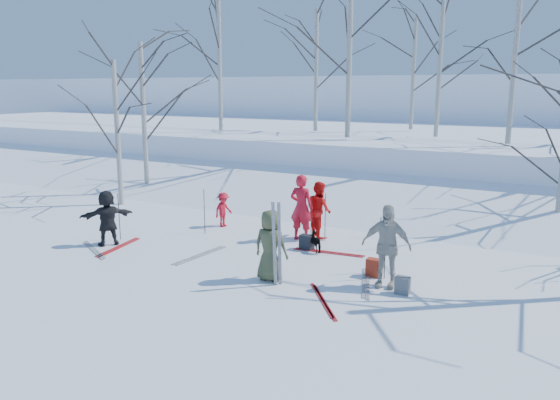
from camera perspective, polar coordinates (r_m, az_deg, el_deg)
The scene contains 36 objects.
ground at distance 13.76m, azimuth -3.10°, elevation -6.42°, with size 120.00×120.00×0.00m, color white.
snow_ramp at distance 19.77m, azimuth 7.89°, elevation -0.45°, with size 70.00×9.50×1.40m, color white.
snow_plateau at distance 29.06m, azimuth 15.31°, elevation 4.83°, with size 70.00×18.00×2.20m, color white.
far_hill at distance 49.55m, azimuth 21.54°, elevation 8.28°, with size 90.00×30.00×6.00m, color white.
skier_olive_center at distance 12.22m, azimuth -1.01°, elevation -4.76°, with size 0.79×0.52×1.63m, color #42482B.
skier_red_north at distance 15.41m, azimuth 2.25°, elevation -0.78°, with size 0.69×0.45×1.89m, color red.
skier_redor_behind at distance 15.75m, azimuth 4.13°, elevation -1.00°, with size 0.80×0.62×1.64m, color red.
skier_red_seated at distance 17.04m, azimuth -5.93°, elevation -1.01°, with size 0.70×0.40×1.08m, color red.
skier_cream_east at distance 12.02m, azimuth 11.05°, elevation -4.74°, with size 1.08×0.45×1.84m, color beige.
skier_grey_west at distance 15.66m, azimuth -17.60°, elevation -1.78°, with size 1.43×0.46×1.54m, color black.
dog at distance 14.50m, azimuth 3.87°, elevation -4.37°, with size 0.29×0.63×0.53m, color black.
upright_ski_left at distance 11.81m, azimuth -0.61°, elevation -4.65°, with size 0.07×0.02×1.90m, color silver.
upright_ski_right at distance 11.83m, azimuth -0.05°, elevation -4.62°, with size 0.07×0.02×1.90m, color silver.
ski_pair_a at distance 12.40m, azimuth 8.96°, elevation -8.57°, with size 0.85×1.85×0.02m, color silver, non-canonical shape.
ski_pair_b at distance 11.33m, azimuth 4.51°, elevation -10.45°, with size 1.33×1.62×0.02m, color maroon, non-canonical shape.
ski_pair_c at distance 14.33m, azimuth -8.36°, elevation -5.74°, with size 0.34×1.91×0.02m, color silver, non-canonical shape.
ski_pair_d at distance 15.46m, azimuth -18.87°, elevation -4.95°, with size 1.78×1.06×0.02m, color silver, non-canonical shape.
ski_pair_e at distance 14.48m, azimuth 5.11°, elevation -5.47°, with size 1.91×0.42×0.02m, color maroon, non-canonical shape.
ski_pair_f at distance 15.52m, azimuth -16.51°, elevation -4.74°, with size 0.57×1.90×0.02m, color maroon, non-canonical shape.
ski_pole_a at distance 16.15m, azimuth -16.46°, elevation -1.68°, with size 0.02×0.02×1.34m, color black.
ski_pole_b at distance 16.27m, azimuth -7.91°, elevation -1.21°, with size 0.02×0.02×1.34m, color black.
ski_pole_c at distance 12.57m, azimuth 10.93°, elevation -5.19°, with size 0.02×0.02×1.34m, color black.
ski_pole_d at distance 15.15m, azimuth 3.28°, elevation -2.08°, with size 0.02×0.02×1.34m, color black.
ski_pole_e at distance 12.95m, azimuth 10.40°, elevation -4.66°, with size 0.02×0.02×1.34m, color black.
ski_pole_f at distance 15.59m, azimuth 4.75°, elevation -1.70°, with size 0.02×0.02×1.34m, color black.
backpack_red at distance 12.80m, azimuth 9.76°, elevation -6.98°, with size 0.32×0.22×0.42m, color maroon.
backpack_grey at distance 11.89m, azimuth 12.69°, elevation -8.69°, with size 0.30×0.20×0.38m, color #55585C.
backpack_dark at distance 14.67m, azimuth 2.78°, elevation -4.43°, with size 0.34×0.24×0.40m, color black.
birch_plateau_b at distance 28.32m, azimuth 13.76°, elevation 12.59°, with size 4.33×4.33×5.33m, color silver, non-canonical shape.
birch_plateau_c at distance 23.32m, azimuth 7.28°, elevation 15.49°, with size 5.71×5.71×7.29m, color silver, non-canonical shape.
birch_plateau_d at distance 26.64m, azimuth 3.80°, elevation 13.31°, with size 4.56×4.56×5.66m, color silver, non-canonical shape.
birch_plateau_e at distance 27.11m, azimuth -6.33°, elevation 14.12°, with size 5.15×5.15×6.49m, color silver, non-canonical shape.
birch_plateau_f at distance 24.31m, azimuth 16.33°, elevation 12.97°, with size 4.52×4.52×5.60m, color silver, non-canonical shape.
birch_plateau_h at distance 22.19m, azimuth 23.35°, elevation 13.64°, with size 5.05×5.05×6.36m, color silver, non-canonical shape.
birch_edge_a at distance 20.77m, azimuth -16.62°, elevation 6.65°, with size 4.27×4.27×5.24m, color silver, non-canonical shape.
birch_edge_d at distance 22.74m, azimuth -14.03°, elevation 8.17°, with size 4.81×4.81×6.01m, color silver, non-canonical shape.
Camera 1 is at (7.08, -10.99, 4.28)m, focal length 35.00 mm.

